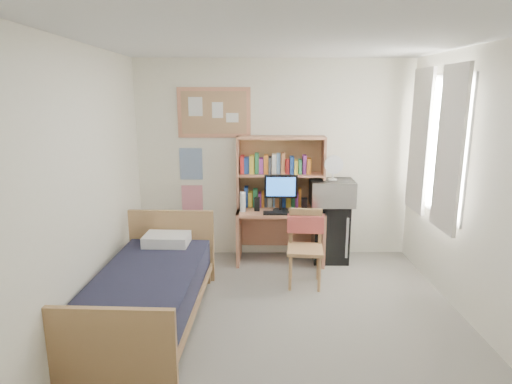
{
  "coord_description": "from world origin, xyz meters",
  "views": [
    {
      "loc": [
        -0.29,
        -3.51,
        2.16
      ],
      "look_at": [
        -0.25,
        1.2,
        1.07
      ],
      "focal_mm": 30.0,
      "sensor_mm": 36.0,
      "label": 1
    }
  ],
  "objects_px": {
    "monitor": "(281,194)",
    "desk_fan": "(333,169)",
    "speaker_right": "(304,205)",
    "desk": "(280,235)",
    "speaker_left": "(257,204)",
    "mini_fridge": "(330,232)",
    "bulletin_board": "(214,113)",
    "microwave": "(332,192)",
    "bed": "(149,297)",
    "desk_chair": "(305,249)"
  },
  "relations": [
    {
      "from": "desk",
      "to": "mini_fridge",
      "type": "bearing_deg",
      "value": 5.53
    },
    {
      "from": "bulletin_board",
      "to": "desk_fan",
      "type": "relative_size",
      "value": 3.26
    },
    {
      "from": "bulletin_board",
      "to": "speaker_left",
      "type": "distance_m",
      "value": 1.31
    },
    {
      "from": "desk",
      "to": "bed",
      "type": "xyz_separation_m",
      "value": [
        -1.35,
        -1.55,
        -0.09
      ]
    },
    {
      "from": "desk_chair",
      "to": "speaker_left",
      "type": "xyz_separation_m",
      "value": [
        -0.54,
        0.68,
        0.35
      ]
    },
    {
      "from": "desk_chair",
      "to": "speaker_right",
      "type": "xyz_separation_m",
      "value": [
        0.06,
        0.66,
        0.35
      ]
    },
    {
      "from": "speaker_right",
      "to": "desk_fan",
      "type": "bearing_deg",
      "value": 16.14
    },
    {
      "from": "speaker_left",
      "to": "speaker_right",
      "type": "distance_m",
      "value": 0.6
    },
    {
      "from": "bulletin_board",
      "to": "speaker_right",
      "type": "xyz_separation_m",
      "value": [
        1.15,
        -0.35,
        -1.14
      ]
    },
    {
      "from": "desk_fan",
      "to": "speaker_right",
      "type": "bearing_deg",
      "value": -164.13
    },
    {
      "from": "mini_fridge",
      "to": "monitor",
      "type": "distance_m",
      "value": 0.86
    },
    {
      "from": "bulletin_board",
      "to": "mini_fridge",
      "type": "xyz_separation_m",
      "value": [
        1.51,
        -0.24,
        -1.54
      ]
    },
    {
      "from": "desk_chair",
      "to": "monitor",
      "type": "height_order",
      "value": "monitor"
    },
    {
      "from": "monitor",
      "to": "desk",
      "type": "bearing_deg",
      "value": 90.0
    },
    {
      "from": "desk",
      "to": "monitor",
      "type": "distance_m",
      "value": 0.57
    },
    {
      "from": "desk",
      "to": "monitor",
      "type": "height_order",
      "value": "monitor"
    },
    {
      "from": "mini_fridge",
      "to": "microwave",
      "type": "height_order",
      "value": "microwave"
    },
    {
      "from": "bed",
      "to": "monitor",
      "type": "bearing_deg",
      "value": 50.77
    },
    {
      "from": "desk",
      "to": "speaker_left",
      "type": "bearing_deg",
      "value": -168.69
    },
    {
      "from": "monitor",
      "to": "desk_fan",
      "type": "bearing_deg",
      "value": 8.95
    },
    {
      "from": "bulletin_board",
      "to": "monitor",
      "type": "bearing_deg",
      "value": -22.01
    },
    {
      "from": "mini_fridge",
      "to": "speaker_left",
      "type": "height_order",
      "value": "speaker_left"
    },
    {
      "from": "monitor",
      "to": "speaker_left",
      "type": "bearing_deg",
      "value": -180.0
    },
    {
      "from": "bulletin_board",
      "to": "speaker_left",
      "type": "height_order",
      "value": "bulletin_board"
    },
    {
      "from": "mini_fridge",
      "to": "desk_fan",
      "type": "xyz_separation_m",
      "value": [
        -0.0,
        -0.02,
        0.84
      ]
    },
    {
      "from": "bulletin_board",
      "to": "desk_fan",
      "type": "height_order",
      "value": "bulletin_board"
    },
    {
      "from": "desk",
      "to": "speaker_right",
      "type": "relative_size",
      "value": 6.56
    },
    {
      "from": "monitor",
      "to": "speaker_left",
      "type": "height_order",
      "value": "monitor"
    },
    {
      "from": "mini_fridge",
      "to": "speaker_left",
      "type": "bearing_deg",
      "value": -172.91
    },
    {
      "from": "desk_fan",
      "to": "monitor",
      "type": "bearing_deg",
      "value": -171.31
    },
    {
      "from": "bed",
      "to": "monitor",
      "type": "xyz_separation_m",
      "value": [
        1.35,
        1.49,
        0.66
      ]
    },
    {
      "from": "speaker_right",
      "to": "bed",
      "type": "bearing_deg",
      "value": -136.16
    },
    {
      "from": "desk",
      "to": "monitor",
      "type": "xyz_separation_m",
      "value": [
        -0.0,
        -0.06,
        0.57
      ]
    },
    {
      "from": "desk",
      "to": "bed",
      "type": "height_order",
      "value": "desk"
    },
    {
      "from": "mini_fridge",
      "to": "microwave",
      "type": "relative_size",
      "value": 1.39
    },
    {
      "from": "monitor",
      "to": "desk_chair",
      "type": "bearing_deg",
      "value": -68.4
    },
    {
      "from": "monitor",
      "to": "microwave",
      "type": "xyz_separation_m",
      "value": [
        0.66,
        0.08,
        0.0
      ]
    },
    {
      "from": "bulletin_board",
      "to": "desk_chair",
      "type": "bearing_deg",
      "value": -43.04
    },
    {
      "from": "bulletin_board",
      "to": "bed",
      "type": "bearing_deg",
      "value": -105.29
    },
    {
      "from": "bulletin_board",
      "to": "monitor",
      "type": "distance_m",
      "value": 1.36
    },
    {
      "from": "speaker_right",
      "to": "desk_fan",
      "type": "xyz_separation_m",
      "value": [
        0.36,
        0.09,
        0.44
      ]
    },
    {
      "from": "mini_fridge",
      "to": "monitor",
      "type": "relative_size",
      "value": 1.72
    },
    {
      "from": "desk_fan",
      "to": "bulletin_board",
      "type": "bearing_deg",
      "value": 171.91
    },
    {
      "from": "mini_fridge",
      "to": "desk_fan",
      "type": "height_order",
      "value": "desk_fan"
    },
    {
      "from": "bulletin_board",
      "to": "desk_chair",
      "type": "height_order",
      "value": "bulletin_board"
    },
    {
      "from": "bulletin_board",
      "to": "desk_chair",
      "type": "distance_m",
      "value": 2.1
    },
    {
      "from": "bulletin_board",
      "to": "desk_fan",
      "type": "distance_m",
      "value": 1.69
    },
    {
      "from": "desk",
      "to": "desk_fan",
      "type": "relative_size",
      "value": 3.88
    },
    {
      "from": "bed",
      "to": "speaker_left",
      "type": "bearing_deg",
      "value": 57.97
    },
    {
      "from": "monitor",
      "to": "microwave",
      "type": "height_order",
      "value": "monitor"
    }
  ]
}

